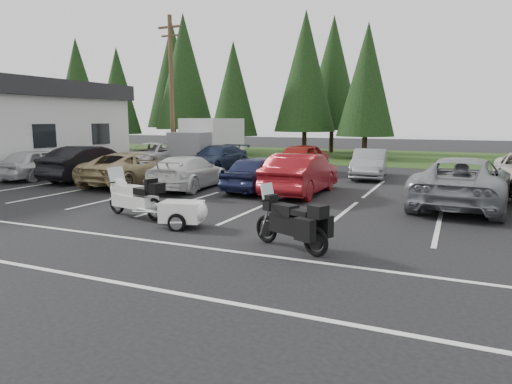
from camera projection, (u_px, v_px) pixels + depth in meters
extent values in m
plane|color=black|center=(226.00, 214.00, 13.69)|extent=(120.00, 120.00, 0.00)
cube|color=#223812|center=(370.00, 156.00, 35.36)|extent=(80.00, 16.00, 0.01)
cube|color=slate|center=(441.00, 141.00, 61.74)|extent=(70.00, 50.00, 0.02)
cylinder|color=#473321|center=(172.00, 92.00, 27.84)|extent=(0.26, 0.26, 9.00)
cube|color=#473321|center=(170.00, 27.00, 27.25)|extent=(1.60, 0.12, 0.12)
cube|color=#473321|center=(170.00, 36.00, 27.33)|extent=(1.20, 0.10, 0.10)
cube|color=silver|center=(254.00, 203.00, 15.50)|extent=(32.00, 16.00, 0.01)
cylinder|color=#332316|center=(81.00, 136.00, 45.04)|extent=(0.36, 0.36, 2.50)
cone|color=black|center=(78.00, 84.00, 44.27)|extent=(4.58, 4.58, 8.84)
cylinder|color=#332316|center=(120.00, 139.00, 41.49)|extent=(0.36, 0.36, 2.16)
cone|color=black|center=(118.00, 91.00, 40.82)|extent=(3.96, 3.96, 7.65)
cylinder|color=#332316|center=(186.00, 136.00, 40.48)|extent=(0.36, 0.36, 2.78)
cone|color=black|center=(184.00, 72.00, 39.61)|extent=(5.10, 5.10, 9.86)
cylinder|color=#332316|center=(234.00, 142.00, 37.06)|extent=(0.36, 0.36, 2.11)
cone|color=black|center=(233.00, 89.00, 36.40)|extent=(3.87, 3.87, 7.48)
cylinder|color=#332316|center=(304.00, 139.00, 36.17)|extent=(0.36, 0.36, 2.62)
cone|color=black|center=(305.00, 71.00, 35.36)|extent=(4.80, 4.80, 9.27)
cylinder|color=#332316|center=(365.00, 143.00, 33.02)|extent=(0.36, 0.36, 2.26)
cone|color=black|center=(367.00, 80.00, 32.32)|extent=(4.14, 4.14, 7.99)
cylinder|color=#332316|center=(175.00, 134.00, 45.87)|extent=(0.36, 0.36, 2.88)
cone|color=black|center=(173.00, 75.00, 44.97)|extent=(5.28, 5.28, 10.20)
cylinder|color=#332316|center=(331.00, 137.00, 39.91)|extent=(0.36, 0.36, 2.71)
cone|color=black|center=(333.00, 73.00, 39.07)|extent=(4.97, 4.97, 9.61)
imported|color=silver|center=(38.00, 164.00, 21.82)|extent=(2.15, 4.43, 1.46)
imported|color=black|center=(92.00, 163.00, 21.21)|extent=(1.88, 4.95, 1.61)
imported|color=#958256|center=(134.00, 168.00, 19.76)|extent=(2.42, 5.18, 1.44)
imported|color=silver|center=(189.00, 172.00, 18.61)|extent=(2.37, 4.84, 1.35)
imported|color=#1B2245|center=(260.00, 173.00, 18.03)|extent=(1.95, 4.32, 1.44)
imported|color=maroon|center=(301.00, 174.00, 17.19)|extent=(1.65, 4.73, 1.56)
imported|color=gray|center=(462.00, 182.00, 14.72)|extent=(3.25, 6.03, 1.61)
imported|color=silver|center=(151.00, 156.00, 26.39)|extent=(2.63, 5.46, 1.50)
imported|color=#17213A|center=(217.00, 158.00, 25.36)|extent=(2.19, 4.93, 1.40)
imported|color=maroon|center=(299.00, 159.00, 23.52)|extent=(2.35, 4.84, 1.59)
imported|color=gray|center=(370.00, 164.00, 22.12)|extent=(1.89, 4.37, 1.40)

